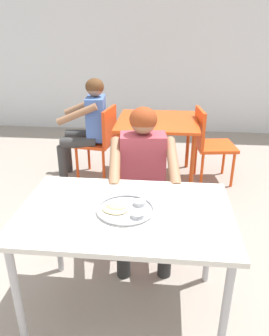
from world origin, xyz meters
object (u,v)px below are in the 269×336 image
Objects in this scene: thali_tray at (126,209)px; chair_red_left at (101,138)px; diner_foreground at (143,172)px; chair_foreground at (143,185)px; table_background_red at (157,127)px; patron_background at (88,120)px; table_foreground at (125,222)px; chair_red_right at (209,141)px.

chair_red_left is at bearing 105.13° from thali_tray.
chair_foreground is at bearing 94.97° from diner_foreground.
chair_foreground is 0.97× the size of chair_red_left.
table_background_red is 0.78× the size of patron_background.
chair_foreground is at bearing -93.97° from table_background_red.
chair_foreground is 1.27m from chair_red_left.
thali_tray is 0.36× the size of table_background_red.
diner_foreground is at bearing -85.03° from chair_foreground.
chair_red_left is at bearing 116.81° from chair_foreground.
table_foreground is 2.00m from table_background_red.
thali_tray is 2.02m from table_background_red.
chair_red_right is (0.67, 1.17, 0.01)m from chair_foreground.
chair_red_left is at bearing 105.05° from table_foreground.
patron_background is at bearing 118.48° from diner_foreground.
patron_background is (-0.68, 2.00, -0.06)m from thali_tray.
chair_red_right is at bearing 2.17° from table_background_red.
diner_foreground is (0.05, 0.65, -0.07)m from thali_tray.
table_foreground reaches higher than table_background_red.
thali_tray is at bearing -74.87° from chair_red_left.
table_background_red is at bearing -177.83° from chair_red_right.
diner_foreground is at bearing -92.54° from table_background_red.
thali_tray is at bearing -109.06° from chair_red_right.
chair_red_left is at bearing -178.47° from chair_red_right.
chair_red_left is (-0.54, 1.99, -0.17)m from table_foreground.
chair_red_left is 0.73× the size of patron_background.
table_foreground is 0.64m from diner_foreground.
chair_foreground is 1.36m from patron_background.
table_background_red is 1.07× the size of chair_red_left.
chair_red_left is at bearing -0.80° from patron_background.
patron_background is at bearing -179.36° from table_background_red.
chair_red_right is at bearing 1.53° from chair_red_left.
patron_background is at bearing 179.20° from chair_red_left.
chair_red_left is at bearing -179.05° from table_background_red.
diner_foreground is at bearing -61.52° from patron_background.
table_foreground is 3.66× the size of thali_tray.
chair_foreground is 1.16m from table_background_red.
table_foreground is 1.31× the size of table_background_red.
table_foreground is at bearing -71.23° from patron_background.
diner_foreground is 1.54m from chair_red_right.
thali_tray is at bearing -94.46° from diner_foreground.
thali_tray is 2.09m from chair_red_left.
diner_foreground reaches higher than table_background_red.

